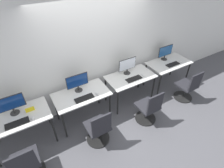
{
  "coord_description": "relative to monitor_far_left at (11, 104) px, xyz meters",
  "views": [
    {
      "loc": [
        -1.5,
        -2.39,
        3.18
      ],
      "look_at": [
        0.0,
        0.13,
        0.91
      ],
      "focal_mm": 28.0,
      "sensor_mm": 36.0,
      "label": 1
    }
  ],
  "objects": [
    {
      "name": "mouse_left",
      "position": [
        1.56,
        -0.31,
        -0.21
      ],
      "size": [
        0.06,
        0.09,
        0.03
      ],
      "color": "silver",
      "rests_on": "desk_left"
    },
    {
      "name": "monitor_right",
      "position": [
        2.55,
        0.03,
        0.0
      ],
      "size": [
        0.47,
        0.17,
        0.4
      ],
      "color": "#2D2D2D",
      "rests_on": "desk_right"
    },
    {
      "name": "monitor_far_left",
      "position": [
        0.0,
        0.0,
        0.0
      ],
      "size": [
        0.47,
        0.17,
        0.4
      ],
      "color": "#2D2D2D",
      "rests_on": "desk_far_left"
    },
    {
      "name": "mouse_far_right",
      "position": [
        4.1,
        -0.27,
        -0.21
      ],
      "size": [
        0.06,
        0.09,
        0.03
      ],
      "color": "silver",
      "rests_on": "desk_far_right"
    },
    {
      "name": "mouse_far_left",
      "position": [
        0.25,
        -0.31,
        -0.21
      ],
      "size": [
        0.06,
        0.09,
        0.03
      ],
      "color": "silver",
      "rests_on": "desk_far_left"
    },
    {
      "name": "office_chair_far_right",
      "position": [
        3.85,
        -0.85,
        -0.62
      ],
      "size": [
        0.48,
        0.48,
        0.88
      ],
      "color": "black",
      "rests_on": "ground_plane"
    },
    {
      "name": "mouse_right",
      "position": [
        2.82,
        -0.25,
        -0.21
      ],
      "size": [
        0.06,
        0.09,
        0.03
      ],
      "color": "silver",
      "rests_on": "desk_right"
    },
    {
      "name": "desk_left",
      "position": [
        1.27,
        -0.13,
        -0.31
      ],
      "size": [
        1.17,
        0.67,
        0.76
      ],
      "color": "silver",
      "rests_on": "ground_plane"
    },
    {
      "name": "keyboard_far_left",
      "position": [
        0.0,
        -0.29,
        -0.22
      ],
      "size": [
        0.4,
        0.15,
        0.02
      ],
      "color": "black",
      "rests_on": "desk_far_left"
    },
    {
      "name": "desk_far_left",
      "position": [
        0.0,
        -0.13,
        -0.31
      ],
      "size": [
        1.17,
        0.67,
        0.76
      ],
      "color": "silver",
      "rests_on": "ground_plane"
    },
    {
      "name": "wall_back",
      "position": [
        1.91,
        0.34,
        0.42
      ],
      "size": [
        12.0,
        0.05,
        2.8
      ],
      "color": "silver",
      "rests_on": "ground_plane"
    },
    {
      "name": "placard_far_left",
      "position": [
        0.26,
        -0.09,
        -0.19
      ],
      "size": [
        0.16,
        0.03,
        0.08
      ],
      "color": "yellow",
      "rests_on": "desk_far_left"
    },
    {
      "name": "desk_far_right",
      "position": [
        3.82,
        -0.13,
        -0.31
      ],
      "size": [
        1.17,
        0.67,
        0.76
      ],
      "color": "silver",
      "rests_on": "ground_plane"
    },
    {
      "name": "office_chair_right",
      "position": [
        2.5,
        -0.93,
        -0.62
      ],
      "size": [
        0.48,
        0.48,
        0.88
      ],
      "color": "black",
      "rests_on": "ground_plane"
    },
    {
      "name": "keyboard_far_right",
      "position": [
        3.82,
        -0.26,
        -0.22
      ],
      "size": [
        0.4,
        0.15,
        0.02
      ],
      "color": "black",
      "rests_on": "desk_far_right"
    },
    {
      "name": "keyboard_left",
      "position": [
        1.27,
        -0.29,
        -0.22
      ],
      "size": [
        0.4,
        0.15,
        0.02
      ],
      "color": "black",
      "rests_on": "desk_left"
    },
    {
      "name": "monitor_far_right",
      "position": [
        3.82,
        0.07,
        0.0
      ],
      "size": [
        0.47,
        0.17,
        0.4
      ],
      "color": "#2D2D2D",
      "rests_on": "desk_far_right"
    },
    {
      "name": "monitor_left",
      "position": [
        1.27,
        0.02,
        0.0
      ],
      "size": [
        0.47,
        0.17,
        0.4
      ],
      "color": "#2D2D2D",
      "rests_on": "desk_left"
    },
    {
      "name": "office_chair_left",
      "position": [
        1.29,
        -0.86,
        -0.62
      ],
      "size": [
        0.48,
        0.48,
        0.88
      ],
      "color": "black",
      "rests_on": "ground_plane"
    },
    {
      "name": "ground_plane",
      "position": [
        1.91,
        -0.46,
        -0.98
      ],
      "size": [
        20.0,
        20.0,
        0.0
      ],
      "primitive_type": "plane",
      "color": "#4C4C51"
    },
    {
      "name": "office_chair_far_left",
      "position": [
        -0.05,
        -0.89,
        -0.62
      ],
      "size": [
        0.48,
        0.48,
        0.88
      ],
      "color": "black",
      "rests_on": "ground_plane"
    },
    {
      "name": "desk_right",
      "position": [
        2.55,
        -0.13,
        -0.31
      ],
      "size": [
        1.17,
        0.67,
        0.76
      ],
      "color": "silver",
      "rests_on": "ground_plane"
    },
    {
      "name": "keyboard_right",
      "position": [
        2.55,
        -0.26,
        -0.22
      ],
      "size": [
        0.4,
        0.15,
        0.02
      ],
      "color": "black",
      "rests_on": "desk_right"
    }
  ]
}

